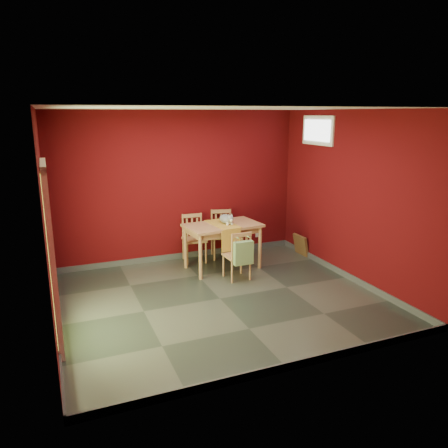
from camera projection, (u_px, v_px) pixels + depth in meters
name	position (u px, v px, depth m)	size (l,w,h in m)	color
ground	(220.00, 299.00, 6.40)	(4.50, 4.50, 0.00)	#2D342D
room_shell	(220.00, 295.00, 6.39)	(4.50, 4.50, 4.50)	#4B070A
doorway	(50.00, 251.00, 4.95)	(0.06, 1.01, 2.13)	#B7D838
window	(318.00, 130.00, 7.53)	(0.05, 0.90, 0.50)	white
outlet_plate	(257.00, 234.00, 8.70)	(0.08, 0.01, 0.12)	silver
dining_table	(223.00, 230.00, 7.50)	(1.33, 0.86, 0.79)	#AB784F
table_runner	(225.00, 229.00, 7.38)	(0.43, 0.78, 0.38)	#B6872F
chair_far_left	(194.00, 238.00, 7.95)	(0.44, 0.44, 0.86)	#AB784F
chair_far_right	(222.00, 233.00, 8.18)	(0.50, 0.50, 0.88)	#AB784F
chair_near	(238.00, 255.00, 7.06)	(0.40, 0.40, 0.82)	#AB784F
tote_bag	(243.00, 253.00, 6.86)	(0.32, 0.19, 0.44)	#6E8D5A
cat	(226.00, 217.00, 7.52)	(0.22, 0.42, 0.21)	slate
picture_frame	(301.00, 245.00, 8.33)	(0.15, 0.39, 0.39)	brown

